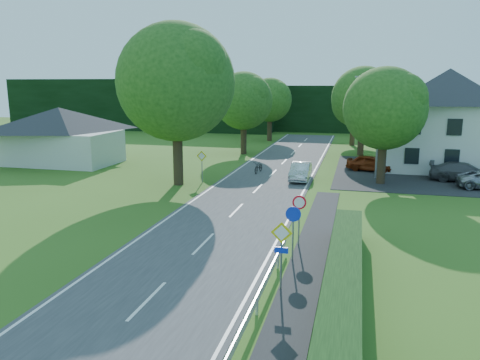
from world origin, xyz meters
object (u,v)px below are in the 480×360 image
(streetlight, at_px, (377,122))
(parked_car_red, at_px, (370,163))
(parked_car_silver_a, at_px, (418,162))
(parasol, at_px, (384,155))
(moving_car, at_px, (301,171))
(motorcycle, at_px, (259,167))
(parked_car_grey, at_px, (464,172))

(streetlight, bearing_deg, parked_car_red, 94.71)
(parked_car_red, height_order, parked_car_silver_a, parked_car_silver_a)
(streetlight, distance_m, parasol, 6.09)
(parked_car_red, relative_size, parked_car_silver_a, 0.93)
(streetlight, xyz_separation_m, parked_car_silver_a, (3.74, 4.26, -3.73))
(moving_car, height_order, parasol, parasol)
(parked_car_red, bearing_deg, motorcycle, 121.69)
(motorcycle, xyz_separation_m, parked_car_red, (9.02, 3.12, 0.19))
(moving_car, distance_m, parked_car_grey, 12.32)
(motorcycle, height_order, parked_car_red, parked_car_red)
(parked_car_silver_a, height_order, parked_car_grey, parked_car_grey)
(parked_car_silver_a, bearing_deg, parked_car_red, 82.03)
(streetlight, distance_m, motorcycle, 10.07)
(moving_car, relative_size, parked_car_silver_a, 0.96)
(moving_car, bearing_deg, streetlight, 21.38)
(parked_car_red, distance_m, parasol, 2.36)
(moving_car, relative_size, parked_car_red, 1.04)
(motorcycle, relative_size, parked_car_red, 0.46)
(parked_car_silver_a, bearing_deg, parked_car_grey, -170.67)
(moving_car, relative_size, parasol, 1.70)
(parked_car_grey, bearing_deg, motorcycle, 100.62)
(parked_car_silver_a, relative_size, parked_car_grey, 0.85)
(motorcycle, distance_m, parked_car_silver_a, 13.72)
(parked_car_red, height_order, parasol, parasol)
(parasol, bearing_deg, parked_car_red, -120.71)
(moving_car, xyz_separation_m, motorcycle, (-3.75, 2.13, -0.19))
(parked_car_silver_a, distance_m, parked_car_grey, 4.95)
(streetlight, distance_m, parked_car_silver_a, 6.78)
(parked_car_grey, distance_m, parasol, 7.41)
(streetlight, relative_size, motorcycle, 4.40)
(parked_car_silver_a, xyz_separation_m, parked_car_grey, (2.82, -4.06, 0.02))
(streetlight, relative_size, moving_car, 1.97)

